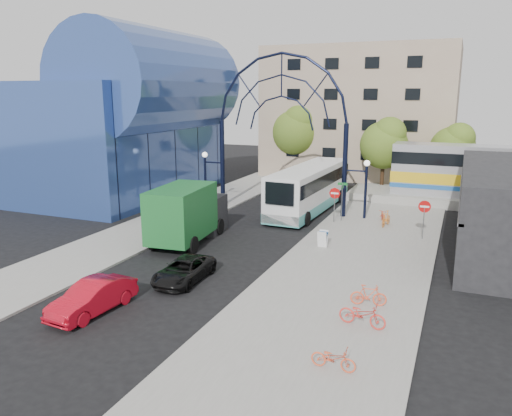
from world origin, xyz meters
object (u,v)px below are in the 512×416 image
at_px(city_bus, 310,188).
at_px(tree_north_a, 385,142).
at_px(bike_far_c, 333,358).
at_px(bike_near_b, 386,219).
at_px(green_truck, 188,213).
at_px(tree_north_b, 297,129).
at_px(stop_sign, 335,196).
at_px(bike_far_b, 368,295).
at_px(gateway_arch, 281,101).
at_px(street_name_sign, 342,193).
at_px(bike_near_a, 383,216).
at_px(do_not_enter_sign, 424,210).
at_px(sandwich_board, 323,237).
at_px(red_sedan, 93,297).
at_px(bike_far_a, 362,314).
at_px(black_suv, 184,270).
at_px(tree_north_c, 454,146).

bearing_deg(city_bus, tree_north_a, 71.04).
bearing_deg(bike_far_c, bike_near_b, 5.63).
bearing_deg(green_truck, tree_north_b, 87.16).
relative_size(stop_sign, bike_near_b, 1.44).
relative_size(bike_far_b, bike_far_c, 1.02).
height_order(gateway_arch, bike_far_b, gateway_arch).
xyz_separation_m(gateway_arch, tree_north_a, (6.12, 11.93, -3.95)).
relative_size(stop_sign, bike_far_c, 1.62).
xyz_separation_m(street_name_sign, bike_near_a, (2.84, 0.69, -1.52)).
relative_size(do_not_enter_sign, tree_north_b, 0.31).
distance_m(sandwich_board, red_sedan, 14.11).
relative_size(stop_sign, bike_far_a, 1.31).
relative_size(do_not_enter_sign, city_bus, 0.19).
distance_m(tree_north_a, red_sedan, 33.40).
relative_size(sandwich_board, bike_near_a, 0.53).
xyz_separation_m(tree_north_b, bike_near_b, (12.27, -17.60, -4.63)).
height_order(do_not_enter_sign, sandwich_board, do_not_enter_sign).
bearing_deg(bike_near_b, stop_sign, -165.09).
xyz_separation_m(do_not_enter_sign, tree_north_a, (-4.88, 15.93, 2.63)).
bearing_deg(bike_far_b, green_truck, 53.87).
bearing_deg(gateway_arch, bike_far_b, -58.08).
bearing_deg(do_not_enter_sign, bike_far_a, -95.11).
relative_size(city_bus, bike_far_c, 8.33).
distance_m(gateway_arch, do_not_enter_sign, 13.43).
height_order(street_name_sign, tree_north_a, tree_north_a).
relative_size(street_name_sign, bike_near_a, 1.50).
relative_size(tree_north_b, bike_far_a, 4.18).
distance_m(green_truck, red_sedan, 10.86).
distance_m(gateway_arch, street_name_sign, 8.38).
distance_m(do_not_enter_sign, black_suv, 15.79).
bearing_deg(city_bus, street_name_sign, -38.29).
bearing_deg(stop_sign, tree_north_a, 84.58).
relative_size(stop_sign, street_name_sign, 0.89).
bearing_deg(black_suv, bike_near_a, 62.08).
relative_size(tree_north_a, bike_far_c, 4.54).
xyz_separation_m(sandwich_board, bike_far_c, (3.90, -13.12, -0.22)).
height_order(tree_north_c, bike_far_c, tree_north_c).
distance_m(stop_sign, bike_far_b, 14.41).
height_order(tree_north_b, tree_north_c, tree_north_b).
bearing_deg(tree_north_a, green_truck, -111.88).
relative_size(stop_sign, tree_north_a, 0.36).
bearing_deg(bike_far_b, tree_north_c, -15.75).
distance_m(gateway_arch, bike_near_a, 11.33).
xyz_separation_m(bike_near_a, bike_far_a, (1.74, -16.89, 0.01)).
bearing_deg(city_bus, bike_far_c, -69.23).
bearing_deg(tree_north_a, bike_far_c, -84.16).
bearing_deg(bike_far_a, green_truck, 65.49).
bearing_deg(do_not_enter_sign, bike_near_a, 131.93).
xyz_separation_m(street_name_sign, bike_far_a, (4.59, -16.19, -1.51)).
height_order(bike_near_b, bike_far_c, bike_near_b).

